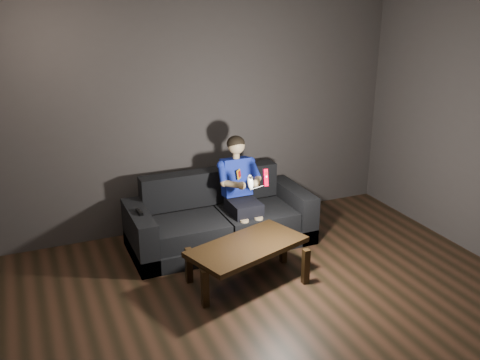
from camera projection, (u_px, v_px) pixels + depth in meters
name	position (u px, v px, depth m)	size (l,w,h in m)	color
floor	(296.00, 336.00, 4.46)	(5.00, 5.00, 0.00)	black
back_wall	(196.00, 115.00, 6.16)	(5.00, 0.04, 2.70)	#3C3735
sofa	(220.00, 222.00, 6.00)	(2.03, 0.88, 0.78)	black
child	(240.00, 184.00, 5.89)	(0.47, 0.58, 1.17)	black
wii_remote_red	(266.00, 177.00, 5.46)	(0.05, 0.07, 0.18)	red
nunchuk_white	(250.00, 182.00, 5.42)	(0.07, 0.10, 0.16)	white
wii_remote_black	(139.00, 212.00, 5.49)	(0.05, 0.16, 0.03)	black
coffee_table	(247.00, 249.00, 5.15)	(1.27, 0.90, 0.42)	black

